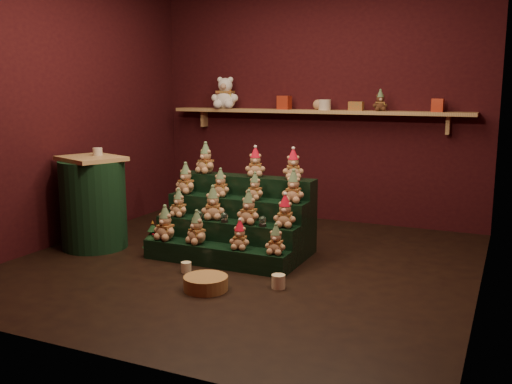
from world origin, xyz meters
The scene contains 41 objects.
ground centered at (0.00, 0.00, 0.00)m, with size 4.00×4.00×0.00m, color black.
back_wall centered at (0.00, 2.05, 1.40)m, with size 4.00×0.10×2.80m, color black.
front_wall centered at (0.00, -2.05, 1.40)m, with size 4.00×0.10×2.80m, color black.
left_wall centered at (-2.05, 0.00, 1.40)m, with size 0.10×4.00×2.80m, color black.
right_wall centered at (2.05, 0.00, 1.40)m, with size 0.10×4.00×2.80m, color black.
back_shelf centered at (0.00, 1.87, 1.29)m, with size 3.60×0.26×0.24m.
riser_tier_front centered at (-0.21, -0.16, 0.09)m, with size 1.40×0.22×0.18m, color black.
riser_tier_midfront centered at (-0.21, 0.06, 0.18)m, with size 1.40×0.22×0.36m, color black.
riser_tier_midback centered at (-0.21, 0.28, 0.27)m, with size 1.40×0.22×0.54m, color black.
riser_tier_back centered at (-0.21, 0.50, 0.36)m, with size 1.40×0.22×0.72m, color black.
teddy_0 centered at (-0.73, -0.16, 0.34)m, with size 0.22×0.20×0.31m, color tan, non-canonical shape.
teddy_1 centered at (-0.39, -0.16, 0.33)m, with size 0.21×0.19×0.30m, color tan, non-canonical shape.
teddy_2 centered at (0.04, -0.17, 0.31)m, with size 0.18×0.16×0.25m, color tan, non-canonical shape.
teddy_3 centered at (0.38, -0.17, 0.31)m, with size 0.18×0.16×0.25m, color tan, non-canonical shape.
teddy_4 centered at (-0.71, 0.05, 0.49)m, with size 0.18×0.17×0.26m, color tan, non-canonical shape.
teddy_5 centered at (-0.36, 0.08, 0.51)m, with size 0.22×0.20×0.31m, color tan, non-canonical shape.
teddy_6 centered at (0.02, 0.06, 0.51)m, with size 0.21×0.19×0.30m, color tan, non-canonical shape.
teddy_7 centered at (0.37, 0.07, 0.50)m, with size 0.20×0.18×0.28m, color tan, non-canonical shape.
teddy_8 centered at (-0.77, 0.28, 0.69)m, with size 0.21×0.19×0.30m, color tan, non-canonical shape.
teddy_9 centered at (-0.39, 0.29, 0.67)m, with size 0.19×0.17×0.26m, color tan, non-canonical shape.
teddy_10 centered at (-0.02, 0.28, 0.66)m, with size 0.18×0.16×0.25m, color tan, non-canonical shape.
teddy_11 centered at (0.36, 0.30, 0.69)m, with size 0.21×0.19×0.29m, color tan, non-canonical shape.
teddy_12 centered at (-0.67, 0.50, 0.87)m, with size 0.22×0.19×0.30m, color tan, non-canonical shape.
teddy_13 centered at (-0.12, 0.52, 0.86)m, with size 0.20×0.18×0.28m, color tan, non-canonical shape.
teddy_14 centered at (0.27, 0.51, 0.86)m, with size 0.20×0.18×0.28m, color tan, non-canonical shape.
snow_globe_a centered at (-0.46, 0.00, 0.40)m, with size 0.06×0.06×0.08m.
snow_globe_b centered at (-0.20, 0.00, 0.41)m, with size 0.07×0.07×0.09m.
snow_globe_c centered at (0.18, 0.00, 0.41)m, with size 0.07×0.07×0.09m.
side_table centered at (-1.58, -0.15, 0.45)m, with size 0.74×0.68×0.92m.
table_ornament centered at (-1.58, -0.05, 0.95)m, with size 0.09×0.09×0.07m, color beige.
mini_christmas_tree centered at (-0.87, -0.16, 0.17)m, with size 0.21×0.21×0.35m.
mug_left centered at (-0.34, -0.45, 0.05)m, with size 0.09×0.09×0.09m, color beige.
mug_right centered at (0.54, -0.48, 0.06)m, with size 0.11×0.11×0.11m, color beige.
wicker_basket centered at (0.03, -0.76, 0.05)m, with size 0.35×0.35×0.11m, color #9E6D40.
white_bear centered at (-1.14, 1.84, 1.56)m, with size 0.34×0.31×0.48m, color white, non-canonical shape.
brown_bear centered at (0.78, 1.84, 1.43)m, with size 0.16×0.15×0.23m, color #472617, non-canonical shape.
gift_tin_red_a centered at (-0.36, 1.85, 1.40)m, with size 0.14×0.14×0.16m, color #B5331B.
gift_tin_cream centered at (0.14, 1.85, 1.38)m, with size 0.14×0.14×0.12m, color beige.
gift_tin_red_b centered at (1.39, 1.85, 1.39)m, with size 0.12×0.12×0.14m, color #B5331B.
shelf_plush_ball centered at (0.06, 1.85, 1.38)m, with size 0.12×0.12×0.12m, color tan.
scarf_gift_box centered at (0.51, 1.85, 1.37)m, with size 0.16×0.10×0.10m, color #C3481B.
Camera 1 is at (2.18, -4.49, 1.57)m, focal length 40.00 mm.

